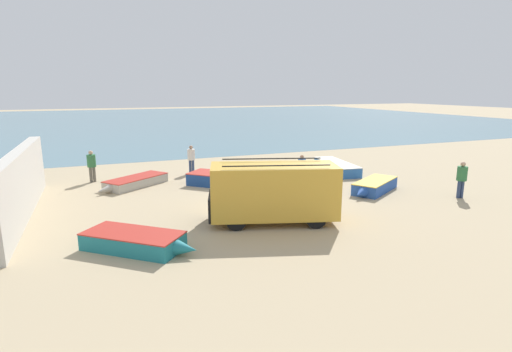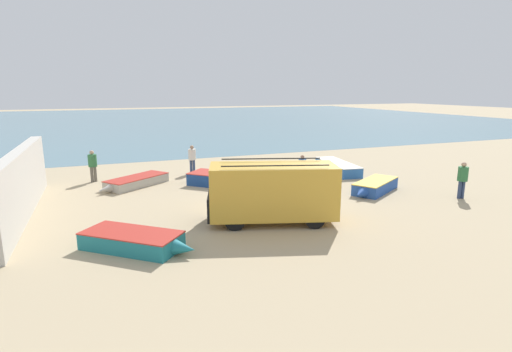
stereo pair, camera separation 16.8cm
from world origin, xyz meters
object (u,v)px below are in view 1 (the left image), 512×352
object	(u,v)px
fishing_rowboat_3	(135,182)
fishing_rowboat_4	(335,166)
fishing_rowboat_1	(233,180)
parked_van	(273,191)
fisherman_0	(191,157)
fishing_rowboat_0	(374,186)
fisherman_2	(92,163)
fishing_rowboat_2	(137,241)
fisherman_1	(462,176)
fisherman_3	(302,166)

from	to	relation	value
fishing_rowboat_3	fishing_rowboat_4	size ratio (longest dim) A/B	0.73
fishing_rowboat_1	parked_van	bearing A→B (deg)	-50.86
fishing_rowboat_3	fisherman_0	distance (m)	4.36
fishing_rowboat_4	fishing_rowboat_1	bearing A→B (deg)	109.01
fishing_rowboat_0	fisherman_2	size ratio (longest dim) A/B	2.08
fisherman_0	fisherman_2	world-z (taller)	fisherman_2
fishing_rowboat_1	fishing_rowboat_3	size ratio (longest dim) A/B	1.22
fishing_rowboat_2	fisherman_1	size ratio (longest dim) A/B	2.04
parked_van	fishing_rowboat_3	size ratio (longest dim) A/B	1.34
fisherman_0	fisherman_1	size ratio (longest dim) A/B	0.99
fisherman_1	fisherman_3	bearing A→B (deg)	55.81
fishing_rowboat_1	fishing_rowboat_3	bearing A→B (deg)	-158.84
parked_van	fishing_rowboat_4	bearing A→B (deg)	-118.16
fisherman_0	fisherman_2	distance (m)	5.78
fishing_rowboat_1	fisherman_2	xyz separation A→B (m)	(-7.07, 3.97, 0.74)
fishing_rowboat_4	fisherman_0	distance (m)	9.20
fishing_rowboat_1	fisherman_2	size ratio (longest dim) A/B	2.67
fishing_rowboat_1	fisherman_3	xyz separation A→B (m)	(3.80, -0.76, 0.63)
parked_van	fisherman_3	distance (m)	6.93
fisherman_3	fisherman_0	bearing A→B (deg)	25.73
parked_van	fisherman_0	size ratio (longest dim) A/B	3.02
fishing_rowboat_2	fishing_rowboat_3	bearing A→B (deg)	125.61
fishing_rowboat_1	fishing_rowboat_2	world-z (taller)	fishing_rowboat_1
fishing_rowboat_2	fishing_rowboat_3	world-z (taller)	fishing_rowboat_2
fishing_rowboat_4	fisherman_2	distance (m)	14.75
fishing_rowboat_0	fishing_rowboat_1	xyz separation A→B (m)	(-6.38, 3.81, 0.04)
parked_van	fishing_rowboat_1	distance (m)	6.33
fishing_rowboat_2	fisherman_3	bearing A→B (deg)	74.16
parked_van	fisherman_1	world-z (taller)	parked_van
fisherman_2	fishing_rowboat_3	bearing A→B (deg)	-139.98
fishing_rowboat_4	fisherman_3	xyz separation A→B (m)	(-3.64, -2.22, 0.65)
parked_van	fisherman_3	bearing A→B (deg)	-110.16
fishing_rowboat_4	fisherman_2	world-z (taller)	fisherman_2
fishing_rowboat_2	fisherman_1	xyz separation A→B (m)	(15.25, 0.78, 0.78)
fisherman_0	fisherman_1	xyz separation A→B (m)	(10.81, -10.56, 0.01)
fishing_rowboat_4	fisherman_1	world-z (taller)	fisherman_1
fishing_rowboat_3	fisherman_0	xyz separation A→B (m)	(3.66, 2.24, 0.81)
fishing_rowboat_4	fisherman_2	xyz separation A→B (m)	(-14.51, 2.51, 0.76)
fishing_rowboat_0	fisherman_2	bearing A→B (deg)	-61.25
fishing_rowboat_0	fisherman_0	size ratio (longest dim) A/B	2.14
fisherman_1	fishing_rowboat_4	bearing A→B (deg)	24.99
fisherman_1	fishing_rowboat_2	bearing A→B (deg)	103.02
fishing_rowboat_3	fisherman_2	size ratio (longest dim) A/B	2.19
fishing_rowboat_2	fisherman_3	xyz separation A→B (m)	(9.54, 6.35, 0.68)
fishing_rowboat_3	fisherman_3	bearing A→B (deg)	125.52
fisherman_2	fisherman_3	world-z (taller)	fisherman_2
fishing_rowboat_2	fishing_rowboat_3	distance (m)	9.14
fishing_rowboat_2	fisherman_0	size ratio (longest dim) A/B	2.07
fishing_rowboat_3	fishing_rowboat_4	world-z (taller)	fishing_rowboat_4
fishing_rowboat_2	fishing_rowboat_1	bearing A→B (deg)	91.60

